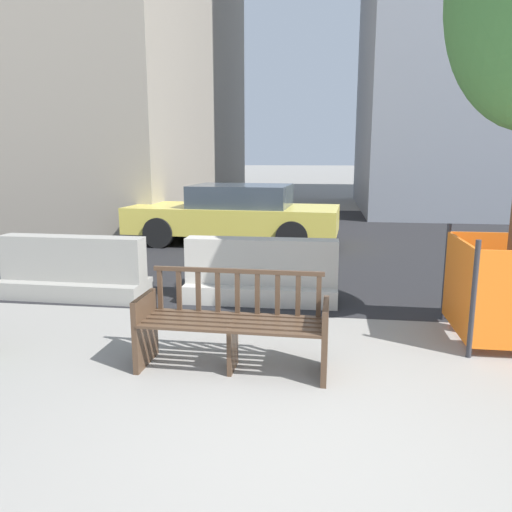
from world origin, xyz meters
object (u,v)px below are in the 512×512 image
at_px(jersey_barrier_left, 74,272).
at_px(jersey_barrier_centre, 261,276).
at_px(street_bench, 233,327).
at_px(car_taxi_near, 235,214).

bearing_deg(jersey_barrier_left, jersey_barrier_centre, 3.69).
distance_m(jersey_barrier_centre, jersey_barrier_left, 2.56).
xyz_separation_m(street_bench, jersey_barrier_left, (-2.59, 2.01, -0.06)).
xyz_separation_m(jersey_barrier_centre, jersey_barrier_left, (-2.56, -0.16, 0.00)).
bearing_deg(car_taxi_near, jersey_barrier_centre, -75.28).
bearing_deg(jersey_barrier_left, car_taxi_near, 72.58).
relative_size(jersey_barrier_centre, jersey_barrier_left, 1.00).
bearing_deg(street_bench, jersey_barrier_centre, 90.79).
bearing_deg(jersey_barrier_centre, car_taxi_near, 104.72).
bearing_deg(street_bench, jersey_barrier_left, 142.13).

